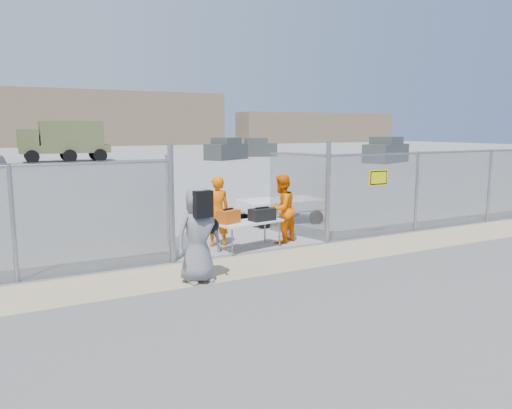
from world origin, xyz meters
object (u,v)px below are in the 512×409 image
security_worker_left (217,212)px  visitor (198,235)px  security_worker_right (281,209)px  folding_table (249,236)px  utility_trailer (280,210)px

security_worker_left → visitor: 2.84m
security_worker_right → visitor: (-3.00, -2.05, 0.04)m
folding_table → security_worker_right: (1.04, 0.28, 0.51)m
security_worker_left → security_worker_right: (1.56, -0.40, 0.00)m
folding_table → visitor: size_ratio=0.90×
visitor → utility_trailer: 6.23m
folding_table → security_worker_right: bearing=3.3°
visitor → utility_trailer: bearing=40.9°
security_worker_left → security_worker_right: size_ratio=1.00×
security_worker_right → utility_trailer: bearing=-145.8°
security_worker_left → folding_table: bearing=136.7°
folding_table → utility_trailer: (2.41, 2.63, 0.04)m
security_worker_left → utility_trailer: security_worker_left is taller
security_worker_right → utility_trailer: (1.38, 2.35, -0.47)m
security_worker_left → security_worker_right: security_worker_right is taller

